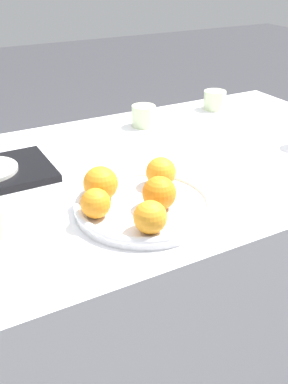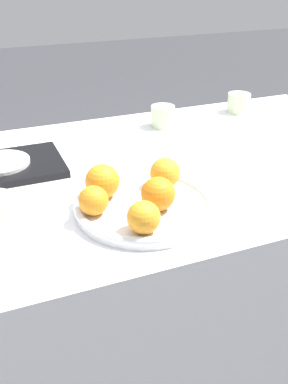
{
  "view_description": "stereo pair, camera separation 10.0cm",
  "coord_description": "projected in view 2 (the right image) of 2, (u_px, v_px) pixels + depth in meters",
  "views": [
    {
      "loc": [
        -0.57,
        -0.99,
        1.26
      ],
      "look_at": [
        -0.14,
        -0.22,
        0.79
      ],
      "focal_mm": 42.0,
      "sensor_mm": 36.0,
      "label": 1
    },
    {
      "loc": [
        -0.48,
        -1.03,
        1.26
      ],
      "look_at": [
        -0.14,
        -0.22,
        0.79
      ],
      "focal_mm": 42.0,
      "sensor_mm": 36.0,
      "label": 2
    }
  ],
  "objects": [
    {
      "name": "cup_0",
      "position": [
        239.0,
        103.0,
        1.64
      ],
      "size": [
        0.08,
        0.08,
        0.07
      ],
      "color": "beige",
      "rests_on": "table"
    },
    {
      "name": "orange_0",
      "position": [
        158.0,
        194.0,
        0.98
      ],
      "size": [
        0.08,
        0.08,
        0.08
      ],
      "color": "orange",
      "rests_on": "fruit_platter"
    },
    {
      "name": "orange_2",
      "position": [
        102.0,
        181.0,
        1.02
      ],
      "size": [
        0.08,
        0.08,
        0.08
      ],
      "color": "orange",
      "rests_on": "fruit_platter"
    },
    {
      "name": "serving_tray",
      "position": [
        1.0,
        168.0,
        1.21
      ],
      "size": [
        0.33,
        0.22,
        0.02
      ],
      "color": "black",
      "rests_on": "table"
    },
    {
      "name": "orange_4",
      "position": [
        93.0,
        201.0,
        0.96
      ],
      "size": [
        0.07,
        0.07,
        0.07
      ],
      "color": "orange",
      "rests_on": "fruit_platter"
    },
    {
      "name": "ground_plane",
      "position": [
        158.0,
        351.0,
        1.6
      ],
      "size": [
        12.0,
        12.0,
        0.0
      ],
      "primitive_type": "plane",
      "color": "#38383D"
    },
    {
      "name": "fruit_platter",
      "position": [
        144.0,
        206.0,
        1.02
      ],
      "size": [
        0.32,
        0.32,
        0.03
      ],
      "color": "silver",
      "rests_on": "table"
    },
    {
      "name": "orange_3",
      "position": [
        144.0,
        217.0,
        0.9
      ],
      "size": [
        0.07,
        0.07,
        0.07
      ],
      "color": "orange",
      "rests_on": "fruit_platter"
    },
    {
      "name": "cup_1",
      "position": [
        163.0,
        116.0,
        1.5
      ],
      "size": [
        0.08,
        0.08,
        0.07
      ],
      "color": "beige",
      "rests_on": "table"
    },
    {
      "name": "side_plate",
      "position": [
        1.0,
        163.0,
        1.2
      ],
      "size": [
        0.15,
        0.15,
        0.01
      ],
      "color": "silver",
      "rests_on": "serving_tray"
    },
    {
      "name": "orange_1",
      "position": [
        165.0,
        173.0,
        1.07
      ],
      "size": [
        0.07,
        0.07,
        0.07
      ],
      "color": "orange",
      "rests_on": "fruit_platter"
    },
    {
      "name": "table",
      "position": [
        160.0,
        269.0,
        1.43
      ],
      "size": [
        1.51,
        0.86,
        0.74
      ],
      "color": "white",
      "rests_on": "ground_plane"
    }
  ]
}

